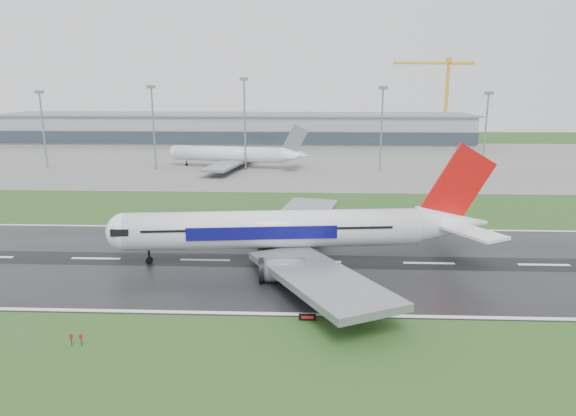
{
  "coord_description": "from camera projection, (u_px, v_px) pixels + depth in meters",
  "views": [
    {
      "loc": [
        38.68,
        -87.57,
        31.06
      ],
      "look_at": [
        34.48,
        12.0,
        7.0
      ],
      "focal_mm": 32.23,
      "sensor_mm": 36.0,
      "label": 1
    }
  ],
  "objects": [
    {
      "name": "ground",
      "position": [
        96.0,
        259.0,
        93.93
      ],
      "size": [
        520.0,
        520.0,
        0.0
      ],
      "primitive_type": "plane",
      "color": "#23481A",
      "rests_on": "ground"
    },
    {
      "name": "runway",
      "position": [
        96.0,
        259.0,
        93.91
      ],
      "size": [
        400.0,
        45.0,
        0.1
      ],
      "primitive_type": "cube",
      "color": "black",
      "rests_on": "ground"
    },
    {
      "name": "apron",
      "position": [
        217.0,
        160.0,
        215.32
      ],
      "size": [
        400.0,
        130.0,
        0.08
      ],
      "primitive_type": "cube",
      "color": "slate",
      "rests_on": "ground"
    },
    {
      "name": "terminal",
      "position": [
        236.0,
        129.0,
        271.84
      ],
      "size": [
        240.0,
        36.0,
        15.0
      ],
      "primitive_type": "cube",
      "color": "gray",
      "rests_on": "ground"
    },
    {
      "name": "main_airliner",
      "position": [
        301.0,
        206.0,
        90.59
      ],
      "size": [
        74.3,
        71.44,
        19.98
      ],
      "primitive_type": null,
      "rotation": [
        0.0,
        0.0,
        0.11
      ],
      "color": "white",
      "rests_on": "runway"
    },
    {
      "name": "parked_airliner",
      "position": [
        234.0,
        146.0,
        194.0
      ],
      "size": [
        63.17,
        60.09,
        16.15
      ],
      "primitive_type": null,
      "rotation": [
        0.0,
        0.0,
        -0.17
      ],
      "color": "silver",
      "rests_on": "apron"
    },
    {
      "name": "tower_crane",
      "position": [
        446.0,
        100.0,
        278.35
      ],
      "size": [
        44.67,
        11.48,
        44.5
      ],
      "primitive_type": null,
      "rotation": [
        0.0,
        0.0,
        0.2
      ],
      "color": "gold",
      "rests_on": "ground"
    },
    {
      "name": "runway_sign",
      "position": [
        307.0,
        317.0,
        69.26
      ],
      "size": [
        2.3,
        0.77,
        1.04
      ],
      "primitive_type": null,
      "rotation": [
        0.0,
        0.0,
        0.22
      ],
      "color": "black",
      "rests_on": "ground"
    },
    {
      "name": "floodmast_1",
      "position": [
        44.0,
        132.0,
        190.26
      ],
      "size": [
        0.64,
        0.64,
        27.45
      ],
      "primitive_type": "cylinder",
      "color": "gray",
      "rests_on": "ground"
    },
    {
      "name": "floodmast_2",
      "position": [
        154.0,
        130.0,
        188.36
      ],
      "size": [
        0.64,
        0.64,
        29.31
      ],
      "primitive_type": "cylinder",
      "color": "gray",
      "rests_on": "ground"
    },
    {
      "name": "floodmast_3",
      "position": [
        245.0,
        126.0,
        186.67
      ],
      "size": [
        0.64,
        0.64,
        32.02
      ],
      "primitive_type": "cylinder",
      "color": "gray",
      "rests_on": "ground"
    },
    {
      "name": "floodmast_4",
      "position": [
        381.0,
        131.0,
        185.01
      ],
      "size": [
        0.64,
        0.64,
        29.0
      ],
      "primitive_type": "cylinder",
      "color": "gray",
      "rests_on": "ground"
    },
    {
      "name": "floodmast_5",
      "position": [
        485.0,
        134.0,
        183.71
      ],
      "size": [
        0.64,
        0.64,
        27.21
      ],
      "primitive_type": "cylinder",
      "color": "gray",
      "rests_on": "ground"
    }
  ]
}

